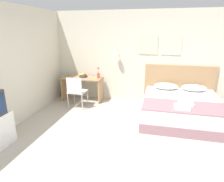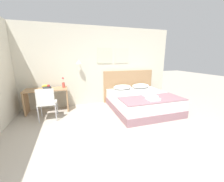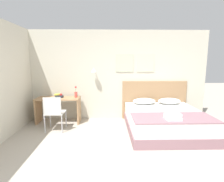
# 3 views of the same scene
# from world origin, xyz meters

# --- Properties ---
(ground_plane) EXTENTS (24.00, 24.00, 0.00)m
(ground_plane) POSITION_xyz_m (0.00, 0.00, 0.00)
(ground_plane) COLOR #B2A899
(wall_back) EXTENTS (5.65, 0.31, 2.65)m
(wall_back) POSITION_xyz_m (0.01, 2.92, 1.33)
(wall_back) COLOR beige
(wall_back) RESTS_ON ground_plane
(bed) EXTENTS (1.83, 1.98, 0.52)m
(bed) POSITION_xyz_m (1.27, 1.84, 0.26)
(bed) COLOR gray
(bed) RESTS_ON ground_plane
(headboard) EXTENTS (1.95, 0.06, 1.16)m
(headboard) POSITION_xyz_m (1.27, 2.86, 0.58)
(headboard) COLOR #A87F56
(headboard) RESTS_ON ground_plane
(pillow_left) EXTENTS (0.65, 0.40, 0.17)m
(pillow_left) POSITION_xyz_m (0.91, 2.58, 0.61)
(pillow_left) COLOR white
(pillow_left) RESTS_ON bed
(pillow_right) EXTENTS (0.65, 0.40, 0.17)m
(pillow_right) POSITION_xyz_m (1.64, 2.58, 0.61)
(pillow_right) COLOR white
(pillow_right) RESTS_ON bed
(throw_blanket) EXTENTS (1.77, 0.79, 0.02)m
(throw_blanket) POSITION_xyz_m (1.27, 1.27, 0.53)
(throw_blanket) COLOR gray
(throw_blanket) RESTS_ON bed
(folded_towel_near_foot) EXTENTS (0.31, 0.33, 0.06)m
(folded_towel_near_foot) POSITION_xyz_m (1.31, 1.40, 0.58)
(folded_towel_near_foot) COLOR white
(folded_towel_near_foot) RESTS_ON throw_blanket
(folded_towel_mid_bed) EXTENTS (0.31, 0.27, 0.06)m
(folded_towel_mid_bed) POSITION_xyz_m (1.21, 1.13, 0.58)
(folded_towel_mid_bed) COLOR white
(folded_towel_mid_bed) RESTS_ON throw_blanket
(desk) EXTENTS (1.21, 0.53, 0.72)m
(desk) POSITION_xyz_m (-1.56, 2.55, 0.51)
(desk) COLOR #A87F56
(desk) RESTS_ON ground_plane
(desk_chair) EXTENTS (0.46, 0.46, 0.89)m
(desk_chair) POSITION_xyz_m (-1.48, 1.88, 0.53)
(desk_chair) COLOR white
(desk_chair) RESTS_ON ground_plane
(fruit_bowl) EXTENTS (0.28, 0.24, 0.12)m
(fruit_bowl) POSITION_xyz_m (-1.54, 2.60, 0.77)
(fruit_bowl) COLOR #333842
(fruit_bowl) RESTS_ON desk
(flower_vase) EXTENTS (0.08, 0.08, 0.33)m
(flower_vase) POSITION_xyz_m (-1.06, 2.59, 0.84)
(flower_vase) COLOR #D14C42
(flower_vase) RESTS_ON desk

